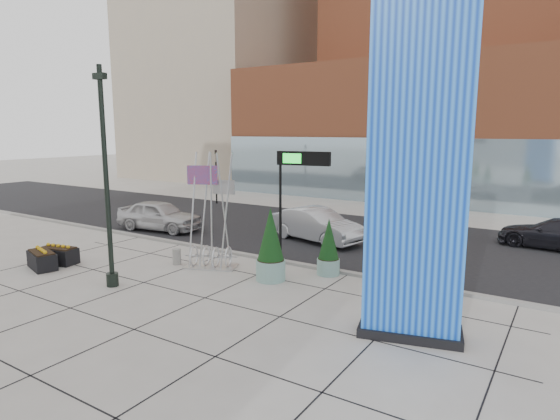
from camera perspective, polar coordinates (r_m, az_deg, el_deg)
The scene contains 20 objects.
ground at distance 17.57m, azimuth -9.41°, elevation -8.96°, with size 160.00×160.00×0.00m, color #9E9991.
street_asphalt at distance 25.58m, azimuth 5.73°, elevation -2.91°, with size 80.00×12.00×0.02m, color black.
curb_edge at distance 20.55m, azimuth -1.91°, elevation -5.88°, with size 80.00×0.30×0.12m, color gray.
tower_podium at distance 40.61m, azimuth 18.24°, elevation 9.13°, with size 34.00×10.00×11.00m, color #A85330.
tower_glass_front at distance 36.12m, azimuth 16.06°, elevation 4.45°, with size 34.00×0.60×5.00m, color #8CA5B2.
building_beige_left at distance 60.49m, azimuth -6.52°, elevation 20.55°, with size 18.00×20.00×34.00m, color tan.
blue_pylon at distance 12.67m, azimuth 16.40°, elevation 4.00°, with size 2.96×1.87×9.14m.
lamp_post at distance 17.54m, azimuth -20.30°, elevation 1.22°, with size 0.50×0.43×7.77m.
public_art_sculpture at distance 19.34m, azimuth -8.43°, elevation -3.35°, with size 2.33×1.73×4.76m.
concrete_bollard at distance 20.22m, azimuth -12.47°, elevation -5.56°, with size 0.35×0.35×0.67m, color gray.
overhead_street_sign at distance 18.73m, azimuth 2.14°, elevation 5.09°, with size 2.24×0.54×4.75m.
round_planter_east at distance 17.05m, azimuth 17.15°, elevation -5.87°, with size 0.96×0.96×2.40m.
round_planter_mid at distance 18.33m, azimuth 5.95°, elevation -4.64°, with size 0.89×0.89×2.23m.
round_planter_west at distance 17.49m, azimuth -1.15°, elevation -4.42°, with size 1.11×1.11×2.78m.
box_planter_north at distance 21.47m, azimuth -27.02°, elevation -5.35°, with size 1.73×1.20×0.87m.
box_planter_south at distance 21.95m, azimuth -25.36°, elevation -4.92°, with size 1.67×1.06×0.85m.
car_white_west at distance 27.12m, azimuth -14.50°, elevation -0.67°, with size 1.98×4.92×1.68m, color silver.
car_silver_mid at distance 23.73m, azimuth 4.44°, elevation -1.84°, with size 1.78×5.10×1.68m, color #B5B8BE.
car_dark_east at distance 25.68m, azimuth 30.64°, elevation -2.55°, with size 2.06×5.06×1.47m, color black.
traffic_signal at distance 35.99m, azimuth -7.80°, elevation 4.40°, with size 0.15×0.18×4.10m.
Camera 1 is at (11.23, -12.30, 5.59)m, focal length 30.00 mm.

